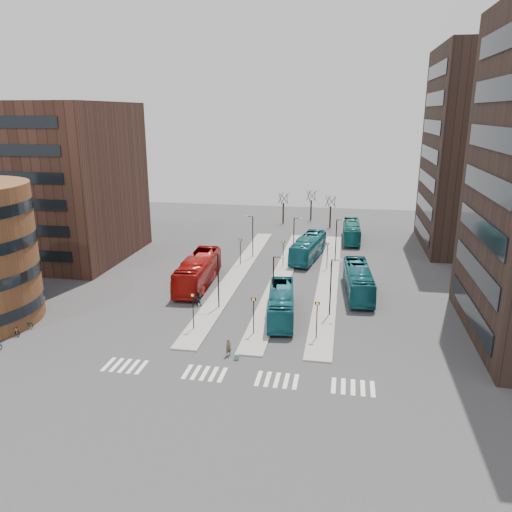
% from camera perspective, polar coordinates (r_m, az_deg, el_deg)
% --- Properties ---
extents(ground, '(160.00, 160.00, 0.00)m').
position_cam_1_polar(ground, '(38.76, -6.11, -16.17)').
color(ground, '#2F2F32').
rests_on(ground, ground).
extents(island_left, '(2.50, 45.00, 0.15)m').
position_cam_1_polar(island_left, '(66.12, -2.17, -2.00)').
color(island_left, gray).
rests_on(island_left, ground).
extents(island_mid, '(2.50, 45.00, 0.15)m').
position_cam_1_polar(island_mid, '(65.14, 2.99, -2.30)').
color(island_mid, gray).
rests_on(island_mid, ground).
extents(island_right, '(2.50, 45.00, 0.15)m').
position_cam_1_polar(island_right, '(64.70, 8.27, -2.58)').
color(island_right, gray).
rests_on(island_right, ground).
extents(suitcase, '(0.41, 0.34, 0.49)m').
position_cam_1_polar(suitcase, '(44.11, -2.22, -11.44)').
color(suitcase, '#1C3E9A').
rests_on(suitcase, ground).
extents(red_bus, '(3.62, 13.26, 3.66)m').
position_cam_1_polar(red_bus, '(61.78, -6.64, -1.71)').
color(red_bus, '#9E0F0C').
rests_on(red_bus, ground).
extents(teal_bus_a, '(3.73, 10.99, 3.00)m').
position_cam_1_polar(teal_bus_a, '(52.12, 2.89, -5.45)').
color(teal_bus_a, '#135762').
rests_on(teal_bus_a, ground).
extents(teal_bus_b, '(4.64, 12.31, 3.35)m').
position_cam_1_polar(teal_bus_b, '(72.88, 5.99, 0.96)').
color(teal_bus_b, '#155F6B').
rests_on(teal_bus_b, ground).
extents(teal_bus_c, '(3.64, 11.93, 3.27)m').
position_cam_1_polar(teal_bus_c, '(59.71, 11.61, -2.78)').
color(teal_bus_c, '#13545F').
rests_on(teal_bus_c, ground).
extents(teal_bus_d, '(2.87, 11.25, 3.12)m').
position_cam_1_polar(teal_bus_d, '(84.37, 10.86, 2.77)').
color(teal_bus_d, '#146463').
rests_on(teal_bus_d, ground).
extents(traveller, '(0.68, 0.67, 1.58)m').
position_cam_1_polar(traveller, '(44.53, -3.14, -10.39)').
color(traveller, brown).
rests_on(traveller, ground).
extents(commuter_a, '(0.84, 0.68, 1.65)m').
position_cam_1_polar(commuter_a, '(55.66, -6.62, -4.84)').
color(commuter_a, black).
rests_on(commuter_a, ground).
extents(commuter_b, '(0.55, 1.11, 1.83)m').
position_cam_1_polar(commuter_b, '(52.21, 2.33, -6.09)').
color(commuter_b, black).
rests_on(commuter_b, ground).
extents(commuter_c, '(0.80, 1.25, 1.84)m').
position_cam_1_polar(commuter_c, '(51.56, 2.06, -6.38)').
color(commuter_c, black).
rests_on(commuter_c, ground).
extents(bicycle_mid, '(1.64, 0.78, 0.95)m').
position_cam_1_polar(bicycle_mid, '(53.57, -25.97, -7.72)').
color(bicycle_mid, gray).
rests_on(bicycle_mid, ground).
extents(bicycle_far, '(2.02, 1.33, 1.00)m').
position_cam_1_polar(bicycle_far, '(54.61, -25.10, -7.14)').
color(bicycle_far, gray).
rests_on(bicycle_far, ground).
extents(crosswalk_stripes, '(22.35, 2.40, 0.01)m').
position_cam_1_polar(crosswalk_stripes, '(41.68, -2.15, -13.57)').
color(crosswalk_stripes, silver).
rests_on(crosswalk_stripes, ground).
extents(office_block, '(25.00, 20.12, 22.00)m').
position_cam_1_polar(office_block, '(79.18, -23.51, 7.82)').
color(office_block, '#3F261D').
rests_on(office_block, ground).
extents(tower_far, '(20.12, 20.00, 30.00)m').
position_cam_1_polar(tower_far, '(84.49, 26.07, 10.71)').
color(tower_far, '#2E2019').
rests_on(tower_far, ground).
extents(sign_poles, '(12.45, 22.12, 3.65)m').
position_cam_1_polar(sign_poles, '(57.87, 1.73, -2.25)').
color(sign_poles, black).
rests_on(sign_poles, ground).
extents(lamp_posts, '(14.04, 20.24, 6.12)m').
position_cam_1_polar(lamp_posts, '(62.13, 3.38, 0.16)').
color(lamp_posts, black).
rests_on(lamp_posts, ground).
extents(bare_trees, '(10.97, 8.14, 5.90)m').
position_cam_1_polar(bare_trees, '(95.94, 5.96, 5.29)').
color(bare_trees, black).
rests_on(bare_trees, ground).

